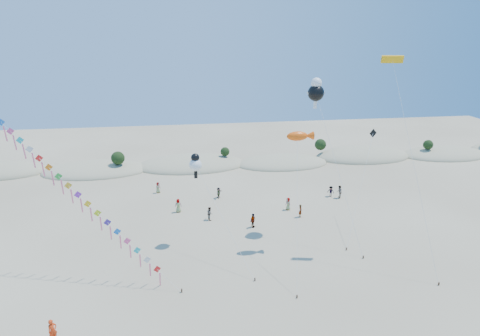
% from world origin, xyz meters
% --- Properties ---
extents(dune_ridge, '(145.30, 11.49, 5.57)m').
position_xyz_m(dune_ridge, '(1.06, 45.14, 0.11)').
color(dune_ridge, tan).
rests_on(dune_ridge, ground).
extents(kite_train, '(23.20, 12.28, 20.90)m').
position_xyz_m(kite_train, '(-14.34, 15.10, 10.87)').
color(kite_train, '#3F2D1E').
rests_on(kite_train, ground).
extents(fish_kite, '(4.01, 10.09, 12.51)m').
position_xyz_m(fish_kite, '(10.30, 15.81, 11.99)').
color(fish_kite, '#3F2D1E').
rests_on(fish_kite, ground).
extents(cartoon_kite_low, '(5.50, 9.48, 10.01)m').
position_xyz_m(cartoon_kite_low, '(-0.20, 18.09, 8.90)').
color(cartoon_kite_low, '#3F2D1E').
rests_on(cartoon_kite_low, ground).
extents(cartoon_kite_high, '(4.19, 9.30, 17.38)m').
position_xyz_m(cartoon_kite_high, '(13.12, 19.91, 15.93)').
color(cartoon_kite_high, '#3F2D1E').
rests_on(cartoon_kite_high, ground).
extents(parafoil_kite, '(3.45, 9.03, 19.86)m').
position_xyz_m(parafoil_kite, '(18.72, 14.49, 19.01)').
color(parafoil_kite, '#3F2D1E').
rests_on(parafoil_kite, ground).
extents(dark_kite, '(6.95, 9.35, 10.91)m').
position_xyz_m(dark_kite, '(20.01, 20.28, 7.80)').
color(dark_kite, '#3F2D1E').
rests_on(dark_kite, ground).
extents(flyer_foreground, '(0.78, 0.79, 1.84)m').
position_xyz_m(flyer_foreground, '(-11.63, 4.03, 0.92)').
color(flyer_foreground, red).
rests_on(flyer_foreground, ground).
extents(beachgoers, '(26.05, 13.90, 1.82)m').
position_xyz_m(beachgoers, '(7.75, 26.24, 0.83)').
color(beachgoers, slate).
rests_on(beachgoers, ground).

